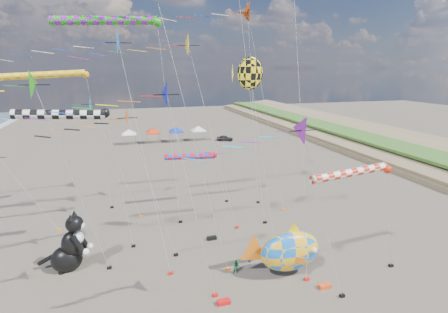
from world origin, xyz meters
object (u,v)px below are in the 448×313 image
at_px(cat_inflatable, 68,241).
at_px(parked_car, 225,138).
at_px(fish_inflatable, 289,251).
at_px(child_blue, 249,256).
at_px(child_green, 236,267).
at_px(person_adult, 270,249).

bearing_deg(cat_inflatable, parked_car, 72.80).
bearing_deg(parked_car, fish_inflatable, -169.02).
bearing_deg(fish_inflatable, child_blue, 130.20).
bearing_deg(child_blue, child_green, 166.26).
distance_m(child_green, child_blue, 1.98).
height_order(child_green, child_blue, child_green).
bearing_deg(parked_car, child_blue, -172.14).
xyz_separation_m(person_adult, child_blue, (-1.95, -0.20, -0.25)).
bearing_deg(child_blue, fish_inflatable, -102.25).
xyz_separation_m(cat_inflatable, parked_car, (26.46, 45.71, -1.85)).
xyz_separation_m(person_adult, parked_car, (10.33, 48.64, -0.16)).
distance_m(fish_inflatable, child_green, 4.36).
xyz_separation_m(cat_inflatable, fish_inflatable, (16.45, -5.81, -0.36)).
bearing_deg(person_adult, parked_car, 71.51).
height_order(fish_inflatable, parked_car, fish_inflatable).
height_order(cat_inflatable, person_adult, cat_inflatable).
relative_size(fish_inflatable, child_green, 5.86).
height_order(cat_inflatable, fish_inflatable, cat_inflatable).
xyz_separation_m(child_blue, parked_car, (12.28, 48.84, 0.08)).
bearing_deg(fish_inflatable, cat_inflatable, 160.54).
distance_m(cat_inflatable, parked_car, 52.85).
distance_m(person_adult, child_blue, 1.98).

